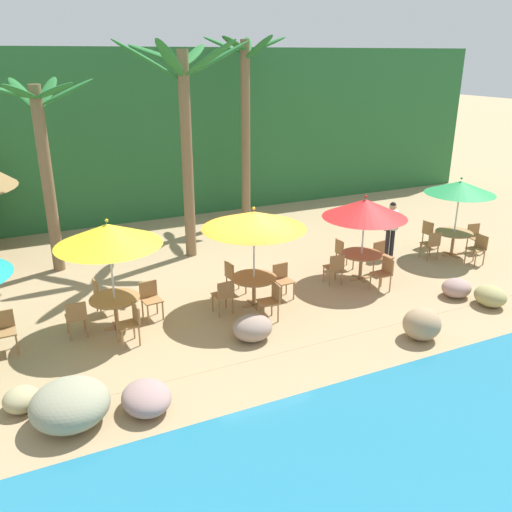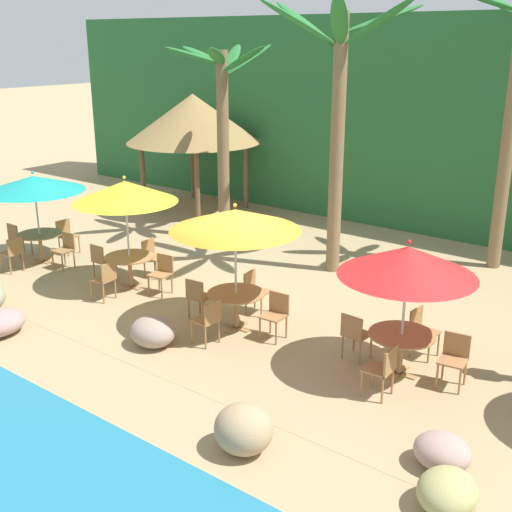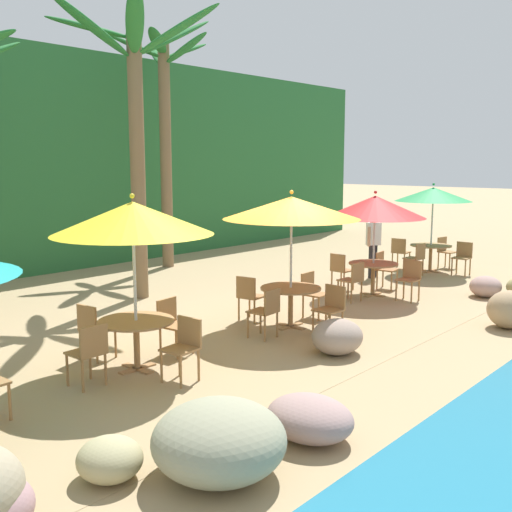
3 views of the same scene
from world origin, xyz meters
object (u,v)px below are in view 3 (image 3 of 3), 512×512
chair_yellow_right (184,344)px  chair_orange_right (331,307)px  dining_table_red (373,269)px  dining_table_yellow (136,329)px  chair_orange_inland (249,295)px  chair_orange_left (267,309)px  umbrella_red (375,207)px  chair_orange_seaward (312,291)px  chair_yellow_inland (93,327)px  chair_green_right (463,256)px  chair_green_left (417,257)px  chair_red_right (410,277)px  chair_green_seaward (445,250)px  dining_table_green (431,249)px  umbrella_orange (291,208)px  chair_red_inland (340,269)px  umbrella_yellow (133,218)px  chair_yellow_left (90,351)px  dining_table_orange (291,294)px  chair_red_left (353,279)px  palm_tree_second (136,103)px  chair_green_inland (400,251)px  palm_tree_third (165,121)px  waiter_in_white (373,240)px  umbrella_green (433,194)px

chair_yellow_right → chair_orange_right: bearing=-4.8°
dining_table_red → dining_table_yellow: bearing=-180.0°
chair_orange_inland → chair_orange_left: bearing=-123.1°
umbrella_red → chair_orange_right: bearing=-161.2°
chair_orange_seaward → chair_yellow_inland: bearing=167.5°
chair_orange_seaward → chair_green_right: 6.24m
chair_green_left → chair_red_right: bearing=-155.9°
dining_table_yellow → umbrella_red: size_ratio=0.47×
chair_yellow_right → chair_green_seaward: 10.95m
chair_yellow_right → dining_table_green: (10.04, 1.20, 0.10)m
umbrella_orange → chair_orange_seaward: umbrella_orange is taller
chair_orange_right → chair_red_inland: 3.78m
chair_orange_left → chair_yellow_inland: bearing=154.4°
dining_table_yellow → umbrella_yellow: bearing=-90.0°
chair_yellow_inland → chair_yellow_left: size_ratio=1.00×
umbrella_yellow → chair_orange_inland: bearing=10.7°
chair_yellow_right → dining_table_orange: bearing=10.7°
chair_red_left → dining_table_yellow: bearing=179.8°
dining_table_orange → palm_tree_second: bearing=93.9°
umbrella_orange → chair_orange_inland: bearing=103.6°
umbrella_red → palm_tree_second: bearing=133.7°
dining_table_red → palm_tree_second: 6.30m
chair_green_inland → chair_green_right: (0.30, -1.68, 0.00)m
umbrella_red → chair_green_inland: 3.96m
chair_red_left → chair_green_right: (4.62, -0.46, 0.00)m
chair_green_left → palm_tree_third: 7.75m
chair_orange_seaward → chair_green_seaward: (6.95, 0.45, 0.00)m
palm_tree_second → chair_green_inland: bearing=-19.8°
chair_green_left → chair_orange_inland: bearing=177.9°
chair_yellow_left → umbrella_red: 7.57m
chair_yellow_inland → dining_table_red: 6.79m
dining_table_orange → chair_red_right: chair_red_right is taller
umbrella_yellow → umbrella_orange: umbrella_yellow is taller
dining_table_orange → waiter_in_white: waiter_in_white is taller
dining_table_red → chair_green_right: chair_green_right is taller
dining_table_red → chair_green_left: (2.78, 0.34, -0.10)m
umbrella_yellow → chair_orange_seaward: umbrella_yellow is taller
chair_orange_seaward → chair_orange_inland: (-1.05, 0.69, 0.00)m
chair_orange_right → chair_red_right: size_ratio=1.00×
chair_yellow_inland → chair_yellow_left: 1.16m
dining_table_orange → chair_green_inland: chair_green_inland is taller
chair_green_inland → chair_orange_seaward: bearing=-167.5°
umbrella_yellow → chair_red_left: size_ratio=2.93×
chair_green_left → chair_green_right: (0.99, -0.83, 0.00)m
umbrella_green → chair_red_inland: bearing=172.3°
chair_red_left → chair_orange_inland: bearing=167.2°
dining_table_green → palm_tree_second: 8.74m
chair_orange_inland → chair_red_right: bearing=-21.5°
umbrella_yellow → chair_red_inland: (6.54, 0.86, -1.69)m
chair_green_seaward → dining_table_orange: bearing=-175.7°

